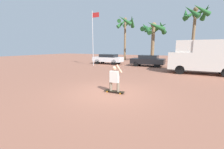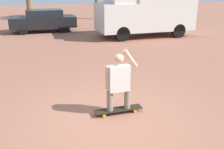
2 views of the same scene
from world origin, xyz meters
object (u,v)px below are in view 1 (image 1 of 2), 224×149
(palm_tree_far_left, at_px, (125,24))
(flagpole, at_px, (93,35))
(palm_tree_near_van, at_px, (196,16))
(person_skateboarder, at_px, (114,77))
(parked_car_black, at_px, (148,60))
(parked_car_white, at_px, (108,59))
(palm_tree_center_background, at_px, (153,30))
(camper_van, at_px, (204,56))
(skateboard, at_px, (114,91))

(palm_tree_far_left, xyz_separation_m, flagpole, (-0.32, -10.22, -2.69))
(palm_tree_near_van, bearing_deg, person_skateboarder, -102.98)
(palm_tree_near_van, distance_m, flagpole, 14.20)
(parked_car_black, xyz_separation_m, palm_tree_near_van, (5.02, 5.59, 5.84))
(palm_tree_near_van, relative_size, palm_tree_far_left, 1.01)
(flagpole, bearing_deg, person_skateboarder, -52.34)
(person_skateboarder, xyz_separation_m, parked_car_white, (-6.62, 12.10, -0.04))
(person_skateboarder, bearing_deg, palm_tree_center_background, 95.36)
(person_skateboarder, distance_m, camper_van, 9.73)
(camper_van, relative_size, palm_tree_near_van, 0.68)
(palm_tree_far_left, bearing_deg, palm_tree_center_background, -11.98)
(camper_van, distance_m, flagpole, 12.19)
(palm_tree_far_left, bearing_deg, skateboard, -70.42)
(skateboard, relative_size, palm_tree_near_van, 0.14)
(person_skateboarder, bearing_deg, flagpole, 127.66)
(skateboard, height_order, parked_car_white, parked_car_white)
(parked_car_black, xyz_separation_m, palm_tree_center_background, (-0.77, 6.65, 4.41))
(parked_car_white, distance_m, palm_tree_near_van, 13.31)
(person_skateboarder, bearing_deg, parked_car_black, 94.68)
(palm_tree_near_van, relative_size, flagpole, 1.19)
(skateboard, relative_size, palm_tree_far_left, 0.14)
(skateboard, distance_m, parked_car_white, 13.81)
(person_skateboarder, relative_size, camper_van, 0.26)
(skateboard, height_order, palm_tree_near_van, palm_tree_near_van)
(palm_tree_center_background, xyz_separation_m, flagpole, (-5.59, -9.10, -1.32))
(palm_tree_near_van, bearing_deg, parked_car_white, -152.93)
(skateboard, bearing_deg, person_skateboarder, -180.00)
(skateboard, distance_m, parked_car_black, 12.02)
(camper_van, distance_m, palm_tree_center_background, 12.44)
(camper_van, height_order, palm_tree_near_van, palm_tree_near_van)
(skateboard, height_order, palm_tree_center_background, palm_tree_center_background)
(parked_car_white, relative_size, flagpole, 0.62)
(parked_car_white, xyz_separation_m, palm_tree_far_left, (-0.40, 7.63, 5.76))
(skateboard, bearing_deg, palm_tree_far_left, 109.58)
(flagpole, bearing_deg, skateboard, -52.34)
(skateboard, bearing_deg, parked_car_black, 94.68)
(parked_car_black, relative_size, flagpole, 0.60)
(palm_tree_far_left, relative_size, flagpole, 1.18)
(palm_tree_center_background, bearing_deg, palm_tree_near_van, -10.42)
(parked_car_black, xyz_separation_m, flagpole, (-6.36, -2.45, 3.09))
(parked_car_white, distance_m, palm_tree_far_left, 9.57)
(camper_van, relative_size, parked_car_white, 1.31)
(camper_van, relative_size, parked_car_black, 1.34)
(camper_van, relative_size, palm_tree_center_background, 0.84)
(palm_tree_center_background, distance_m, flagpole, 10.76)
(camper_van, distance_m, palm_tree_far_left, 16.88)
(parked_car_black, bearing_deg, camper_van, -31.54)
(palm_tree_far_left, bearing_deg, person_skateboarder, -70.42)
(parked_car_black, relative_size, parked_car_white, 0.97)
(camper_van, bearing_deg, skateboard, -118.36)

